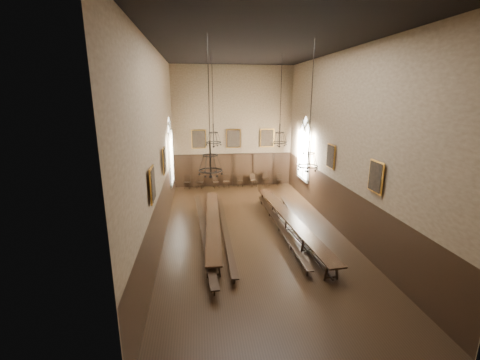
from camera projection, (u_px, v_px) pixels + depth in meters
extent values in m
cube|color=black|center=(253.00, 232.00, 16.62)|extent=(9.00, 18.00, 0.02)
cube|color=black|center=(255.00, 46.00, 14.31)|extent=(9.00, 18.00, 0.02)
cube|color=#816B4F|center=(233.00, 128.00, 24.10)|extent=(9.00, 0.02, 9.00)
cube|color=#816B4F|center=(326.00, 210.00, 6.83)|extent=(9.00, 0.02, 9.00)
cube|color=#816B4F|center=(158.00, 148.00, 14.89)|extent=(0.02, 18.00, 9.00)
cube|color=#816B4F|center=(342.00, 144.00, 16.04)|extent=(0.02, 18.00, 9.00)
cube|color=black|center=(213.00, 220.00, 16.36)|extent=(1.03, 9.33, 0.07)
cube|color=black|center=(290.00, 218.00, 16.49)|extent=(1.40, 10.26, 0.07)
cube|color=black|center=(204.00, 228.00, 15.94)|extent=(0.88, 10.73, 0.05)
cube|color=black|center=(225.00, 228.00, 16.11)|extent=(0.35, 9.35, 0.05)
cube|color=black|center=(279.00, 224.00, 16.63)|extent=(0.38, 9.37, 0.05)
cube|color=black|center=(300.00, 224.00, 16.70)|extent=(0.78, 9.08, 0.05)
cube|color=black|center=(187.00, 182.00, 24.23)|extent=(0.52, 0.52, 0.05)
cube|color=black|center=(187.00, 178.00, 24.35)|extent=(0.45, 0.12, 0.53)
cube|color=black|center=(200.00, 182.00, 24.32)|extent=(0.55, 0.55, 0.05)
cube|color=black|center=(200.00, 179.00, 24.43)|extent=(0.42, 0.18, 0.51)
cube|color=black|center=(216.00, 182.00, 24.46)|extent=(0.49, 0.49, 0.05)
cube|color=black|center=(216.00, 178.00, 24.57)|extent=(0.42, 0.12, 0.50)
cube|color=black|center=(226.00, 181.00, 24.55)|extent=(0.47, 0.47, 0.05)
cube|color=black|center=(226.00, 177.00, 24.66)|extent=(0.45, 0.06, 0.53)
cube|color=black|center=(240.00, 181.00, 24.76)|extent=(0.46, 0.46, 0.05)
cube|color=black|center=(240.00, 178.00, 24.86)|extent=(0.39, 0.12, 0.47)
cube|color=black|center=(253.00, 180.00, 24.81)|extent=(0.55, 0.55, 0.05)
cube|color=black|center=(253.00, 176.00, 24.93)|extent=(0.44, 0.16, 0.53)
cube|color=black|center=(266.00, 180.00, 25.01)|extent=(0.59, 0.59, 0.05)
cube|color=black|center=(265.00, 176.00, 25.13)|extent=(0.45, 0.19, 0.55)
cube|color=black|center=(280.00, 180.00, 25.19)|extent=(0.39, 0.39, 0.05)
cube|color=black|center=(279.00, 177.00, 25.30)|extent=(0.39, 0.04, 0.47)
cylinder|color=black|center=(212.00, 88.00, 16.51)|extent=(0.03, 0.03, 3.58)
torus|color=black|center=(214.00, 143.00, 17.23)|extent=(0.82, 0.82, 0.05)
torus|color=black|center=(213.00, 133.00, 17.09)|extent=(0.52, 0.52, 0.04)
cylinder|color=black|center=(213.00, 134.00, 17.12)|extent=(0.06, 0.06, 1.15)
cylinder|color=black|center=(281.00, 89.00, 17.04)|extent=(0.03, 0.03, 3.63)
torus|color=black|center=(279.00, 142.00, 17.78)|extent=(0.84, 0.84, 0.05)
torus|color=black|center=(280.00, 133.00, 17.64)|extent=(0.53, 0.53, 0.04)
cylinder|color=black|center=(280.00, 134.00, 17.66)|extent=(0.06, 0.06, 1.19)
cylinder|color=black|center=(209.00, 89.00, 11.72)|extent=(0.03, 0.03, 3.82)
torus|color=black|center=(211.00, 171.00, 12.51)|extent=(0.94, 0.94, 0.06)
torus|color=black|center=(210.00, 155.00, 12.35)|extent=(0.59, 0.59, 0.04)
cylinder|color=black|center=(210.00, 158.00, 12.38)|extent=(0.07, 0.07, 1.32)
cylinder|color=black|center=(312.00, 91.00, 12.77)|extent=(0.03, 0.03, 3.97)
torus|color=black|center=(308.00, 166.00, 13.55)|extent=(0.86, 0.86, 0.05)
torus|color=black|center=(308.00, 153.00, 13.41)|extent=(0.54, 0.54, 0.04)
cylinder|color=black|center=(308.00, 155.00, 13.43)|extent=(0.06, 0.06, 1.21)
cube|color=#C6892F|center=(199.00, 139.00, 23.85)|extent=(1.10, 0.12, 1.40)
cube|color=black|center=(199.00, 139.00, 23.85)|extent=(0.98, 0.02, 1.28)
cube|color=#C6892F|center=(233.00, 139.00, 24.18)|extent=(1.10, 0.12, 1.40)
cube|color=black|center=(233.00, 139.00, 24.18)|extent=(0.98, 0.02, 1.28)
cube|color=#C6892F|center=(267.00, 138.00, 24.51)|extent=(1.10, 0.12, 1.40)
cube|color=black|center=(267.00, 138.00, 24.51)|extent=(0.98, 0.02, 1.28)
cube|color=#C6892F|center=(164.00, 161.00, 16.07)|extent=(0.12, 1.00, 1.30)
cube|color=black|center=(164.00, 161.00, 16.07)|extent=(0.02, 0.88, 1.18)
cube|color=#C6892F|center=(152.00, 185.00, 11.76)|extent=(0.12, 1.00, 1.30)
cube|color=black|center=(152.00, 185.00, 11.76)|extent=(0.02, 0.88, 1.18)
cube|color=#C6892F|center=(331.00, 156.00, 17.18)|extent=(0.12, 1.00, 1.30)
cube|color=black|center=(331.00, 156.00, 17.18)|extent=(0.02, 0.88, 1.18)
cube|color=#C6892F|center=(376.00, 177.00, 12.87)|extent=(0.12, 1.00, 1.30)
cube|color=black|center=(376.00, 177.00, 12.87)|extent=(0.02, 0.88, 1.18)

